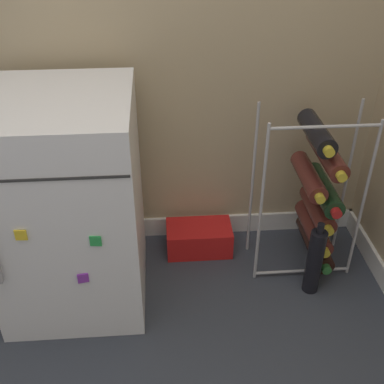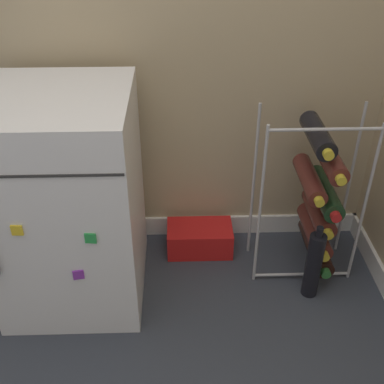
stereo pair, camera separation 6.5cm
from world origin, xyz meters
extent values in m
plane|color=#333842|center=(0.00, 0.00, 0.00)|extent=(14.00, 14.00, 0.00)
cube|color=white|center=(0.00, 0.53, 0.04)|extent=(6.75, 0.01, 0.09)
cube|color=white|center=(-0.33, 0.22, 0.40)|extent=(0.50, 0.52, 0.81)
cube|color=#2D2D2D|center=(-0.33, -0.04, 0.67)|extent=(0.49, 0.00, 0.01)
cube|color=yellow|center=(-0.43, -0.04, 0.48)|extent=(0.04, 0.01, 0.04)
cube|color=green|center=(-0.21, -0.04, 0.44)|extent=(0.04, 0.01, 0.04)
cube|color=purple|center=(-0.27, -0.04, 0.29)|extent=(0.04, 0.01, 0.04)
cylinder|color=#B2B2B7|center=(0.37, 0.22, 0.35)|extent=(0.01, 0.01, 0.70)
cylinder|color=#B2B2B7|center=(0.76, 0.22, 0.35)|extent=(0.01, 0.01, 0.70)
cylinder|color=#B2B2B7|center=(0.37, 0.40, 0.35)|extent=(0.01, 0.01, 0.70)
cylinder|color=#B2B2B7|center=(0.76, 0.40, 0.35)|extent=(0.01, 0.01, 0.70)
cylinder|color=#B2B2B7|center=(0.56, 0.22, 0.02)|extent=(0.39, 0.01, 0.01)
cylinder|color=#B2B2B7|center=(0.56, 0.22, 0.68)|extent=(0.39, 0.01, 0.01)
cylinder|color=black|center=(0.63, 0.31, 0.09)|extent=(0.08, 0.30, 0.08)
cylinder|color=#2D7033|center=(0.63, 0.15, 0.09)|extent=(0.04, 0.02, 0.04)
cylinder|color=#56231E|center=(0.61, 0.31, 0.18)|extent=(0.08, 0.29, 0.08)
cylinder|color=gold|center=(0.61, 0.15, 0.18)|extent=(0.04, 0.02, 0.04)
cylinder|color=#56231E|center=(0.62, 0.31, 0.27)|extent=(0.08, 0.26, 0.08)
cylinder|color=gold|center=(0.62, 0.17, 0.27)|extent=(0.04, 0.02, 0.04)
cylinder|color=#19381E|center=(0.63, 0.31, 0.36)|extent=(0.08, 0.29, 0.08)
cylinder|color=red|center=(0.63, 0.15, 0.36)|extent=(0.04, 0.02, 0.04)
cylinder|color=#56231E|center=(0.56, 0.31, 0.42)|extent=(0.07, 0.28, 0.07)
cylinder|color=gold|center=(0.56, 0.16, 0.42)|extent=(0.03, 0.02, 0.03)
cylinder|color=#56231E|center=(0.62, 0.31, 0.52)|extent=(0.07, 0.31, 0.07)
cylinder|color=gold|center=(0.62, 0.14, 0.52)|extent=(0.03, 0.02, 0.03)
cylinder|color=black|center=(0.57, 0.31, 0.61)|extent=(0.07, 0.26, 0.07)
cylinder|color=gold|center=(0.57, 0.17, 0.61)|extent=(0.04, 0.02, 0.04)
cube|color=red|center=(0.15, 0.42, 0.06)|extent=(0.28, 0.16, 0.12)
cylinder|color=black|center=(0.57, 0.14, 0.14)|extent=(0.06, 0.06, 0.29)
cylinder|color=black|center=(0.57, 0.14, 0.31)|extent=(0.03, 0.03, 0.04)
camera|label=1|loc=(0.00, -1.21, 1.39)|focal=45.00mm
camera|label=2|loc=(0.07, -1.22, 1.39)|focal=45.00mm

